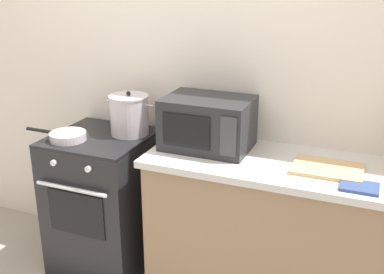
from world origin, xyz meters
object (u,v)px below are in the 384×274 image
at_px(microwave, 208,123).
at_px(cutting_board, 328,169).
at_px(stove, 104,201).
at_px(frying_pan, 67,136).
at_px(oven_mitt, 359,187).
at_px(stock_pot, 129,115).

relative_size(microwave, cutting_board, 1.39).
xyz_separation_m(stove, cutting_board, (1.40, 0.00, 0.47)).
xyz_separation_m(frying_pan, oven_mitt, (1.71, -0.02, -0.02)).
xyz_separation_m(frying_pan, microwave, (0.84, 0.22, 0.12)).
height_order(stove, microwave, microwave).
xyz_separation_m(stock_pot, microwave, (0.54, -0.03, 0.02)).
xyz_separation_m(microwave, cutting_board, (0.70, -0.08, -0.14)).
height_order(stock_pot, frying_pan, stock_pot).
distance_m(cutting_board, oven_mitt, 0.23).
bearing_deg(stove, stock_pot, 35.30).
height_order(stove, oven_mitt, oven_mitt).
bearing_deg(stock_pot, frying_pan, -140.54).
relative_size(microwave, oven_mitt, 2.78).
bearing_deg(frying_pan, oven_mitt, -0.75).
bearing_deg(cutting_board, frying_pan, -174.90).
relative_size(stove, oven_mitt, 5.11).
xyz_separation_m(cutting_board, oven_mitt, (0.17, -0.16, -0.00)).
height_order(stock_pot, microwave, microwave).
bearing_deg(oven_mitt, cutting_board, 136.76).
bearing_deg(oven_mitt, stove, 174.21).
bearing_deg(frying_pan, cutting_board, 5.10).
bearing_deg(stock_pot, microwave, -3.51).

